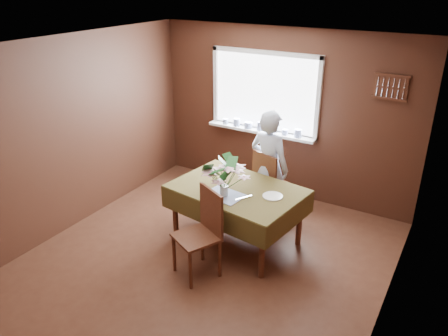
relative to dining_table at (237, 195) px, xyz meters
The scene contains 15 objects.
floor 0.96m from the dining_table, 98.87° to the right, with size 4.50×4.50×0.00m, color #492619.
ceiling 1.96m from the dining_table, 98.87° to the right, with size 4.50×4.50×0.00m, color white.
wall_back 1.68m from the dining_table, 93.85° to the left, with size 4.00×4.00×0.00m, color brown.
wall_front 2.99m from the dining_table, 92.07° to the right, with size 4.00×4.00×0.00m, color brown.
wall_left 2.29m from the dining_table, 162.15° to the right, with size 4.50×4.50×0.00m, color brown.
wall_right 2.10m from the dining_table, 19.69° to the right, with size 4.50×4.50×0.00m, color brown.
window_assembly 1.71m from the dining_table, 104.90° to the left, with size 1.72×0.20×1.22m.
spoon_rack 2.36m from the dining_table, 48.84° to the left, with size 0.44×0.05×0.33m.
dining_table is the anchor object (origin of this frame).
chair_far 0.76m from the dining_table, 82.02° to the left, with size 0.54×0.54×1.00m.
chair_near 0.75m from the dining_table, 91.62° to the right, with size 0.58×0.58×1.02m.
seated_woman 0.73m from the dining_table, 82.13° to the left, with size 0.58×0.38×1.58m, color white.
flower_bouquet 0.45m from the dining_table, 97.92° to the right, with size 0.51×0.51×0.44m.
side_plate 0.48m from the dining_table, ahead, with size 0.24×0.24×0.01m, color white.
table_knife 0.29m from the dining_table, 43.98° to the right, with size 0.02×0.22×0.00m, color silver.
Camera 1 is at (2.39, -3.51, 3.15)m, focal length 35.00 mm.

